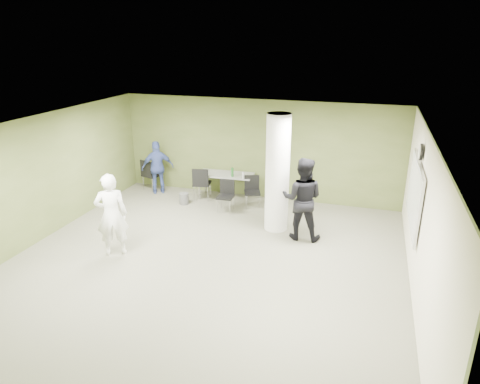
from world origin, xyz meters
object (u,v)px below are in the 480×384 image
(folding_table, at_px, (226,176))
(man_blue, at_px, (158,167))
(woman_white, at_px, (112,215))
(chair_back_left, at_px, (150,173))
(man_black, at_px, (302,199))

(folding_table, xyz_separation_m, man_blue, (-2.06, -0.14, 0.09))
(woman_white, bearing_deg, chair_back_left, -103.13)
(man_black, bearing_deg, woman_white, 26.57)
(man_black, relative_size, man_blue, 1.22)
(woman_white, bearing_deg, folding_table, -138.15)
(folding_table, bearing_deg, woman_white, -110.18)
(man_black, height_order, man_blue, man_black)
(woman_white, distance_m, man_blue, 3.79)
(chair_back_left, relative_size, man_blue, 0.61)
(chair_back_left, height_order, woman_white, woman_white)
(chair_back_left, bearing_deg, folding_table, -162.19)
(folding_table, xyz_separation_m, man_black, (2.47, -1.87, 0.27))
(chair_back_left, height_order, man_blue, man_blue)
(chair_back_left, xyz_separation_m, man_black, (4.89, -1.86, 0.40))
(woman_white, bearing_deg, man_black, 177.30)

